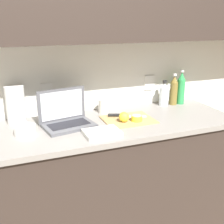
# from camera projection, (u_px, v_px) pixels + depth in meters

# --- Properties ---
(wall_back) EXTENTS (5.20, 0.38, 2.60)m
(wall_back) POSITION_uv_depth(u_px,v_px,m) (78.00, 21.00, 1.89)
(wall_back) COLOR white
(wall_back) RESTS_ON ground_plane
(counter_unit) EXTENTS (2.06, 0.64, 0.89)m
(counter_unit) POSITION_uv_depth(u_px,v_px,m) (90.00, 182.00, 2.02)
(counter_unit) COLOR #332823
(counter_unit) RESTS_ON ground_plane
(laptop) EXTENTS (0.37, 0.28, 0.24)m
(laptop) POSITION_uv_depth(u_px,v_px,m) (66.00, 117.00, 1.87)
(laptop) COLOR #515156
(laptop) RESTS_ON counter_unit
(cutting_board) EXTENTS (0.35, 0.28, 0.01)m
(cutting_board) POSITION_uv_depth(u_px,v_px,m) (128.00, 120.00, 1.98)
(cutting_board) COLOR tan
(cutting_board) RESTS_ON counter_unit
(knife) EXTENTS (0.27, 0.13, 0.02)m
(knife) POSITION_uv_depth(u_px,v_px,m) (120.00, 115.00, 2.03)
(knife) COLOR silver
(knife) RESTS_ON cutting_board
(lemon_half_cut) EXTENTS (0.08, 0.08, 0.04)m
(lemon_half_cut) POSITION_uv_depth(u_px,v_px,m) (137.00, 118.00, 1.94)
(lemon_half_cut) COLOR yellow
(lemon_half_cut) RESTS_ON cutting_board
(lemon_whole_beside) EXTENTS (0.07, 0.07, 0.07)m
(lemon_whole_beside) POSITION_uv_depth(u_px,v_px,m) (124.00, 117.00, 1.91)
(lemon_whole_beside) COLOR yellow
(lemon_whole_beside) RESTS_ON cutting_board
(bottle_green_soda) EXTENTS (0.08, 0.08, 0.21)m
(bottle_green_soda) POSITION_uv_depth(u_px,v_px,m) (164.00, 94.00, 2.29)
(bottle_green_soda) COLOR silver
(bottle_green_soda) RESTS_ON counter_unit
(bottle_oil_tall) EXTENTS (0.06, 0.06, 0.26)m
(bottle_oil_tall) POSITION_uv_depth(u_px,v_px,m) (174.00, 91.00, 2.31)
(bottle_oil_tall) COLOR olive
(bottle_oil_tall) RESTS_ON counter_unit
(bottle_water_clear) EXTENTS (0.06, 0.06, 0.29)m
(bottle_water_clear) POSITION_uv_depth(u_px,v_px,m) (181.00, 88.00, 2.33)
(bottle_water_clear) COLOR #2D934C
(bottle_water_clear) RESTS_ON counter_unit
(measuring_cup) EXTENTS (0.10, 0.08, 0.11)m
(measuring_cup) POSITION_uv_depth(u_px,v_px,m) (104.00, 106.00, 2.12)
(measuring_cup) COLOR silver
(measuring_cup) RESTS_ON counter_unit
(bowl_white) EXTENTS (0.13, 0.13, 0.06)m
(bowl_white) POSITION_uv_depth(u_px,v_px,m) (25.00, 130.00, 1.72)
(bowl_white) COLOR white
(bowl_white) RESTS_ON counter_unit
(paper_towel_roll) EXTENTS (0.13, 0.13, 0.26)m
(paper_towel_roll) POSITION_uv_depth(u_px,v_px,m) (16.00, 105.00, 1.89)
(paper_towel_roll) COLOR white
(paper_towel_roll) RESTS_ON counter_unit
(dish_towel) EXTENTS (0.22, 0.17, 0.02)m
(dish_towel) POSITION_uv_depth(u_px,v_px,m) (102.00, 133.00, 1.73)
(dish_towel) COLOR silver
(dish_towel) RESTS_ON counter_unit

